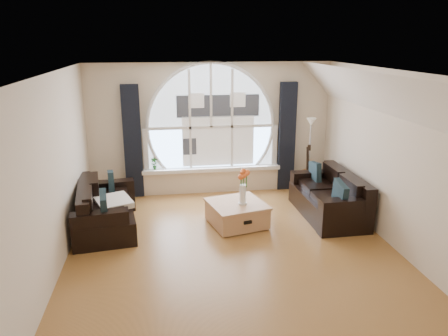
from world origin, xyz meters
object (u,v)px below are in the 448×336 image
(sofa_left, at_px, (106,206))
(vase_flowers, at_px, (243,183))
(floor_lamp, at_px, (309,156))
(sofa_right, at_px, (328,195))
(potted_plant, at_px, (154,163))
(coffee_chest, at_px, (237,213))
(guitar, at_px, (306,168))

(sofa_left, distance_m, vase_flowers, 2.37)
(floor_lamp, bearing_deg, sofa_right, -92.71)
(floor_lamp, relative_size, potted_plant, 6.05)
(coffee_chest, bearing_deg, sofa_left, 161.10)
(floor_lamp, relative_size, guitar, 1.51)
(sofa_right, distance_m, guitar, 1.32)
(vase_flowers, bearing_deg, potted_plant, 129.53)
(coffee_chest, xyz_separation_m, potted_plant, (-1.42, 1.75, 0.46))
(vase_flowers, bearing_deg, sofa_left, 173.45)
(sofa_left, relative_size, floor_lamp, 1.09)
(sofa_right, height_order, potted_plant, potted_plant)
(coffee_chest, relative_size, vase_flowers, 1.31)
(sofa_right, bearing_deg, potted_plant, 151.90)
(sofa_left, relative_size, potted_plant, 6.61)
(sofa_left, xyz_separation_m, guitar, (3.98, 1.26, 0.13))
(vase_flowers, xyz_separation_m, potted_plant, (-1.50, 1.82, -0.12))
(sofa_right, bearing_deg, sofa_left, 178.25)
(sofa_right, height_order, guitar, guitar)
(sofa_left, height_order, vase_flowers, vase_flowers)
(potted_plant, bearing_deg, floor_lamp, -5.84)
(sofa_right, xyz_separation_m, guitar, (0.02, 1.31, 0.13))
(coffee_chest, bearing_deg, sofa_right, -8.94)
(coffee_chest, distance_m, guitar, 2.30)
(sofa_right, bearing_deg, floor_lamp, 86.24)
(floor_lamp, bearing_deg, vase_flowers, -138.61)
(vase_flowers, height_order, potted_plant, vase_flowers)
(vase_flowers, bearing_deg, coffee_chest, 141.06)
(sofa_right, bearing_deg, vase_flowers, -173.43)
(coffee_chest, distance_m, potted_plant, 2.30)
(coffee_chest, bearing_deg, vase_flowers, -52.83)
(floor_lamp, distance_m, guitar, 0.28)
(coffee_chest, xyz_separation_m, floor_lamp, (1.78, 1.42, 0.58))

